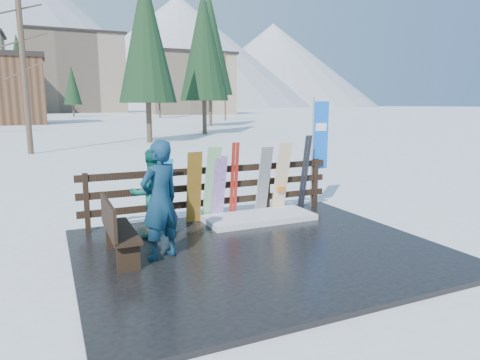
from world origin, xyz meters
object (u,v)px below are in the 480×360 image
person_back (152,194)px  person_front (160,200)px  bench (116,228)px  snowboard_4 (264,181)px  snowboard_0 (166,193)px  rental_flag (319,139)px  snowboard_2 (194,188)px  snowboard_1 (212,184)px  snowboard_5 (281,178)px  snowboard_3 (219,188)px

person_back → person_front: bearing=84.2°
bench → snowboard_4: bearing=24.0°
snowboard_0 → person_front: 1.86m
person_back → snowboard_4: bearing=-165.6°
rental_flag → person_back: (-4.22, -0.90, -0.78)m
snowboard_0 → snowboard_4: snowboard_4 is taller
bench → rental_flag: size_ratio=0.58×
bench → snowboard_2: (1.79, 1.51, 0.23)m
bench → snowboard_1: 2.67m
snowboard_1 → snowboard_2: bearing=180.0°
snowboard_2 → snowboard_5: 2.06m
snowboard_3 → person_front: (-1.68, -1.75, 0.25)m
snowboard_5 → bench: bearing=-158.6°
bench → snowboard_5: bearing=21.4°
snowboard_4 → snowboard_5: snowboard_5 is taller
snowboard_0 → snowboard_2: snowboard_2 is taller
snowboard_3 → snowboard_5: (1.51, 0.00, 0.11)m
bench → person_front: 0.82m
snowboard_2 → snowboard_3: bearing=0.0°
snowboard_0 → bench: bearing=-128.7°
person_back → snowboard_0: bearing=-123.1°
snowboard_0 → snowboard_2: (0.58, -0.00, 0.06)m
snowboard_1 → snowboard_4: bearing=0.0°
bench → person_back: 1.22m
rental_flag → snowboard_0: bearing=-175.9°
snowboard_0 → person_back: size_ratio=0.85×
snowboard_3 → snowboard_4: bearing=0.0°
snowboard_0 → snowboard_1: size_ratio=0.85×
snowboard_2 → person_back: size_ratio=0.92×
bench → snowboard_2: snowboard_2 is taller
snowboard_4 → snowboard_3: bearing=180.0°
snowboard_1 → snowboard_4: 1.22m
snowboard_1 → snowboard_4: snowboard_1 is taller
snowboard_2 → snowboard_3: snowboard_2 is taller
snowboard_5 → snowboard_1: bearing=-180.0°
snowboard_5 → person_front: (-3.20, -1.75, 0.14)m
snowboard_5 → person_back: size_ratio=1.00×
snowboard_0 → rental_flag: 3.91m
snowboard_3 → bench: bearing=-147.2°
snowboard_2 → bench: bearing=-139.9°
bench → snowboard_4: 3.73m
snowboard_3 → snowboard_2: bearing=180.0°
snowboard_0 → rental_flag: bearing=4.1°
snowboard_5 → rental_flag: rental_flag is taller
snowboard_0 → snowboard_3: (1.13, -0.00, 0.00)m
bench → person_back: (0.79, 0.88, 0.31)m
snowboard_5 → person_back: bearing=-168.4°
snowboard_0 → snowboard_3: snowboard_3 is taller
rental_flag → snowboard_1: bearing=-174.5°
snowboard_5 → rental_flag: bearing=13.2°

